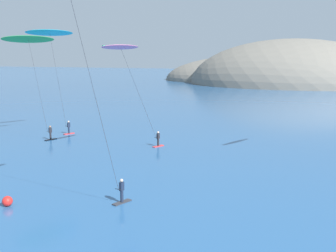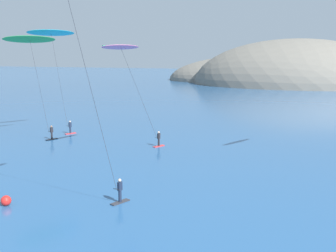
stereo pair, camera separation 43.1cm
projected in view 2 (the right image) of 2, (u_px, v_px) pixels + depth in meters
The scene contains 6 objects.
headland_island at pixel (279, 83), 155.91m from camera, with size 89.53×71.30×31.70m.
kitesurfer_pink at pixel (125, 57), 41.19m from camera, with size 3.09×8.98×11.12m.
kitesurfer_green at pixel (31, 45), 47.66m from camera, with size 4.13×6.25×12.29m.
kitesurfer_blue at pixel (72, 11), 23.64m from camera, with size 2.14×7.68×14.07m.
kitesurfer_cyan at pixel (52, 39), 51.36m from camera, with size 4.30×6.19×13.18m.
marker_buoy at pixel (6, 201), 28.36m from camera, with size 0.70×0.70×0.70m, color red.
Camera 2 is at (11.51, -7.87, 10.00)m, focal length 45.00 mm.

